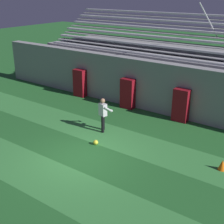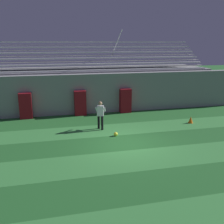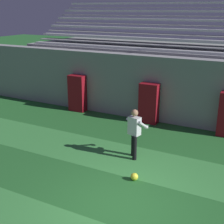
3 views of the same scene
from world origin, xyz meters
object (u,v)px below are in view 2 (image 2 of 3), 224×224
at_px(goalkeeper, 100,113).
at_px(soccer_ball, 116,134).
at_px(padding_pillar_gate_right, 125,101).
at_px(padding_pillar_far_left, 26,106).
at_px(padding_pillar_gate_left, 80,103).
at_px(traffic_cone, 191,120).

xyz_separation_m(goalkeeper, soccer_ball, (0.59, -1.33, -0.84)).
distance_m(padding_pillar_gate_right, padding_pillar_far_left, 6.87).
bearing_deg(padding_pillar_gate_left, goalkeeper, -76.71).
bearing_deg(padding_pillar_gate_right, padding_pillar_far_left, 180.00).
distance_m(padding_pillar_gate_left, traffic_cone, 7.43).
relative_size(padding_pillar_gate_right, goalkeeper, 1.03).
xyz_separation_m(soccer_ball, traffic_cone, (5.17, 1.21, 0.10)).
bearing_deg(padding_pillar_far_left, padding_pillar_gate_right, 0.00).
xyz_separation_m(padding_pillar_far_left, traffic_cone, (10.17, -3.45, -0.65)).
xyz_separation_m(padding_pillar_gate_right, goalkeeper, (-2.47, -3.33, 0.09)).
bearing_deg(padding_pillar_gate_left, padding_pillar_gate_right, 0.00).
relative_size(padding_pillar_gate_left, traffic_cone, 4.10).
bearing_deg(soccer_ball, padding_pillar_far_left, 136.99).
bearing_deg(padding_pillar_gate_right, padding_pillar_gate_left, 180.00).
distance_m(padding_pillar_gate_right, soccer_ball, 5.08).
bearing_deg(goalkeeper, soccer_ball, -66.05).
bearing_deg(traffic_cone, soccer_ball, -166.84).
relative_size(goalkeeper, soccer_ball, 7.59).
height_order(padding_pillar_far_left, soccer_ball, padding_pillar_far_left).
xyz_separation_m(padding_pillar_far_left, goalkeeper, (4.40, -3.33, 0.09)).
bearing_deg(padding_pillar_gate_right, traffic_cone, -46.30).
relative_size(padding_pillar_gate_right, padding_pillar_far_left, 1.00).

